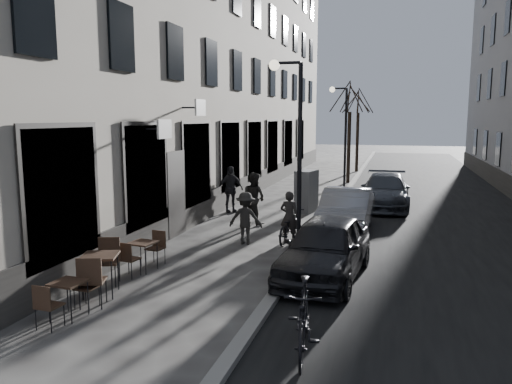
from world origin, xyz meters
The scene contains 21 objects.
ground centered at (0.00, 0.00, 0.00)m, with size 120.00×120.00×0.00m, color #363431.
road centered at (3.85, 16.00, 0.00)m, with size 7.30×60.00×0.00m, color black.
kerb centered at (0.20, 16.00, 0.06)m, with size 0.25×60.00×0.12m, color gray.
building_left centered at (-6.00, 16.50, 8.00)m, with size 4.00×35.00×16.00m, color #A39A89.
streetlamp_near centered at (-0.17, 6.00, 3.16)m, with size 0.90×0.28×5.09m.
streetlamp_far centered at (-0.17, 18.00, 3.16)m, with size 0.90×0.28×5.09m.
tree_near centered at (-0.10, 21.00, 4.66)m, with size 2.40×2.40×5.70m.
tree_far centered at (-0.10, 27.00, 4.66)m, with size 2.40×2.40×5.70m.
bistro_set_a centered at (-3.14, 0.43, 0.41)m, with size 0.59×1.38×0.80m.
bistro_set_b centered at (-3.26, 1.62, 0.52)m, with size 1.00×1.75×1.00m.
bistro_set_c centered at (-3.22, 3.32, 0.42)m, with size 0.64×1.43×0.83m.
utility_cabinet centered at (-0.80, 11.69, 0.80)m, with size 0.59×1.07×1.61m, color slate.
bicycle centered at (-0.46, 6.95, 0.46)m, with size 0.61×1.76×0.92m, color black.
cyclist_rider centered at (-0.46, 6.95, 0.75)m, with size 0.55×0.36×1.51m, color black.
pedestrian_near centered at (-2.14, 9.07, 0.88)m, with size 0.86×0.67×1.77m, color black.
pedestrian_mid centered at (-1.62, 6.41, 0.75)m, with size 0.97×0.56×1.50m, color black.
pedestrian_far centered at (-3.60, 10.87, 0.89)m, with size 1.04×0.43×1.78m, color black.
car_near centered at (1.00, 3.99, 0.69)m, with size 1.64×4.07×1.39m, color black.
car_mid centered at (1.00, 8.61, 0.69)m, with size 1.46×4.17×1.37m, color gray.
car_far centered at (2.08, 13.50, 0.67)m, with size 1.88×4.62×1.34m, color #383B42.
moped centered at (1.20, 0.17, 0.57)m, with size 0.53×1.89×1.14m, color black.
Camera 1 is at (2.46, -6.96, 3.60)m, focal length 35.00 mm.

